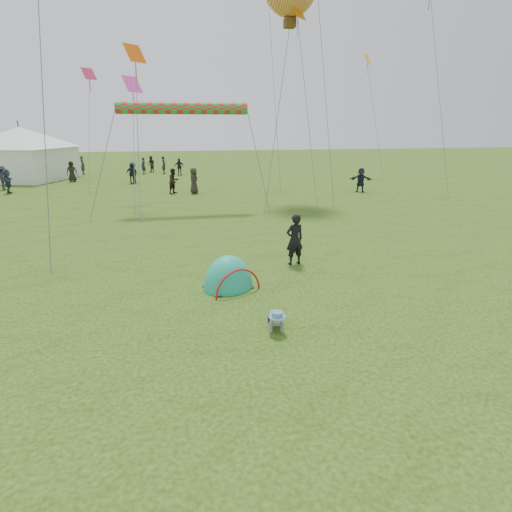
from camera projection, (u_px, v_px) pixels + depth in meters
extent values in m
plane|color=#1A390B|center=(279.00, 313.00, 10.14)|extent=(140.00, 140.00, 0.00)
ellipsoid|color=#11995E|center=(228.00, 287.00, 11.77)|extent=(1.89, 1.75, 1.96)
imported|color=black|center=(295.00, 240.00, 13.47)|extent=(0.72, 0.56, 1.75)
imported|color=#27252F|center=(143.00, 166.00, 39.08)|extent=(0.66, 0.70, 1.60)
imported|color=#332520|center=(151.00, 164.00, 40.53)|extent=(0.98, 0.99, 1.61)
imported|color=black|center=(179.00, 167.00, 38.10)|extent=(0.95, 0.44, 1.58)
imported|color=#282532|center=(3.00, 178.00, 29.46)|extent=(1.21, 1.29, 1.74)
imported|color=black|center=(72.00, 171.00, 33.70)|extent=(0.96, 0.78, 1.71)
imported|color=black|center=(361.00, 180.00, 28.49)|extent=(1.64, 1.13, 1.70)
imported|color=#2C2A34|center=(83.00, 165.00, 38.93)|extent=(0.67, 0.75, 1.74)
imported|color=#423A30|center=(18.00, 170.00, 34.92)|extent=(1.02, 1.05, 1.71)
imported|color=black|center=(132.00, 174.00, 32.46)|extent=(1.00, 0.52, 1.62)
imported|color=#2C2620|center=(194.00, 181.00, 27.83)|extent=(0.63, 0.91, 1.77)
imported|color=#293946|center=(8.00, 181.00, 27.90)|extent=(0.85, 1.63, 1.67)
imported|color=#262630|center=(164.00, 165.00, 39.38)|extent=(0.44, 0.64, 1.68)
imported|color=black|center=(174.00, 181.00, 27.82)|extent=(1.05, 1.06, 1.73)
imported|color=black|center=(133.00, 173.00, 32.98)|extent=(0.95, 1.23, 1.68)
imported|color=black|center=(29.00, 162.00, 42.14)|extent=(1.01, 0.83, 1.78)
cylinder|color=red|center=(183.00, 108.00, 20.96)|extent=(6.81, 0.64, 0.64)
plane|color=#CC2855|center=(89.00, 74.00, 28.91)|extent=(1.01, 1.01, 0.83)
plane|color=#D96B00|center=(298.00, 10.00, 22.75)|extent=(1.19, 1.19, 0.97)
plane|color=#FFB70A|center=(368.00, 59.00, 35.45)|extent=(1.14, 1.14, 0.93)
plane|color=#E642BB|center=(132.00, 84.00, 23.92)|extent=(1.17, 1.17, 0.96)
plane|color=#D05004|center=(135.00, 53.00, 21.61)|extent=(1.19, 1.19, 0.97)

